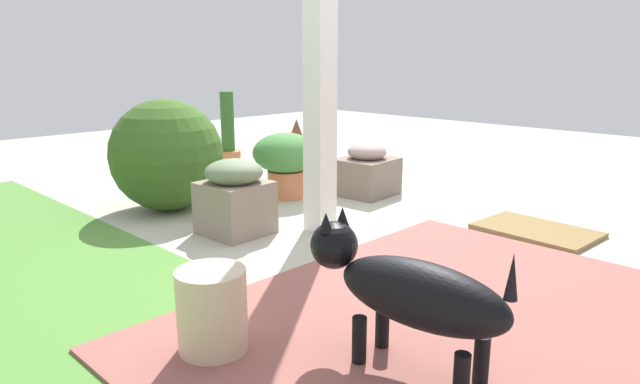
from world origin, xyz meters
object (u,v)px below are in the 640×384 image
terracotta_pot_spiky (297,152)px  doormat (536,231)px  terracotta_pot_broad (286,158)px  stone_planter_nearest (367,171)px  stone_planter_mid (235,197)px  ceramic_urn (212,312)px  porch_pillar (320,22)px  terracotta_pot_tall (228,149)px  dog (406,289)px  round_shrub (166,155)px

terracotta_pot_spiky → doormat: (-2.19, -0.02, -0.25)m
terracotta_pot_spiky → terracotta_pot_broad: terracotta_pot_spiky is taller
doormat → stone_planter_nearest: bearing=-1.0°
stone_planter_mid → ceramic_urn: 1.48m
stone_planter_nearest → stone_planter_mid: stone_planter_mid is taller
porch_pillar → terracotta_pot_spiky: size_ratio=4.62×
ceramic_urn → doormat: bearing=-95.7°
porch_pillar → terracotta_pot_tall: (1.67, -0.52, -1.00)m
terracotta_pot_spiky → doormat: size_ratio=0.80×
stone_planter_nearest → terracotta_pot_broad: 0.66m
dog → ceramic_urn: size_ratio=2.38×
doormat → terracotta_pot_tall: bearing=8.4°
porch_pillar → doormat: 1.87m
dog → ceramic_urn: 0.72m
porch_pillar → terracotta_pot_tall: bearing=-17.3°
terracotta_pot_spiky → terracotta_pot_broad: (-0.36, 0.46, 0.04)m
round_shrub → doormat: round_shrub is taller
terracotta_pot_spiky → ceramic_urn: terracotta_pot_spiky is taller
stone_planter_nearest → terracotta_pot_tall: size_ratio=0.59×
stone_planter_nearest → ceramic_urn: size_ratio=1.40×
round_shrub → dog: (-2.51, 0.57, -0.09)m
terracotta_pot_tall → dog: size_ratio=1.00×
round_shrub → doormat: size_ratio=1.15×
terracotta_pot_broad → doormat: terracotta_pot_broad is taller
round_shrub → terracotta_pot_tall: (0.54, -0.93, -0.12)m
terracotta_pot_tall → terracotta_pot_broad: 0.87m
round_shrub → terracotta_pot_tall: bearing=-60.2°
terracotta_pot_spiky → terracotta_pot_broad: bearing=128.5°
stone_planter_mid → round_shrub: 0.82m
stone_planter_mid → doormat: stone_planter_mid is taller
terracotta_pot_tall → ceramic_urn: size_ratio=2.37×
round_shrub → terracotta_pot_spiky: round_shrub is taller
stone_planter_mid → ceramic_urn: bearing=139.6°
stone_planter_mid → ceramic_urn: (-1.13, 0.96, -0.07)m
doormat → terracotta_pot_spiky: bearing=0.7°
stone_planter_nearest → dog: (-1.78, 1.92, 0.12)m
ceramic_urn → round_shrub: bearing=-26.6°
terracotta_pot_broad → doormat: size_ratio=0.74×
terracotta_pot_tall → stone_planter_mid: bearing=144.9°
terracotta_pot_tall → terracotta_pot_broad: (-0.86, 0.09, 0.03)m
stone_planter_nearest → terracotta_pot_broad: bearing=51.5°
stone_planter_nearest → doormat: size_ratio=0.66×
terracotta_pot_broad → ceramic_urn: size_ratio=1.56×
doormat → round_shrub: bearing=31.7°
stone_planter_nearest → terracotta_pot_tall: terracotta_pot_tall is taller
terracotta_pot_spiky → ceramic_urn: 3.00m
terracotta_pot_tall → doormat: size_ratio=1.13×
stone_planter_nearest → terracotta_pot_broad: terracotta_pot_broad is taller
terracotta_pot_tall → round_shrub: bearing=119.8°
stone_planter_nearest → terracotta_pot_tall: (1.27, 0.42, 0.09)m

